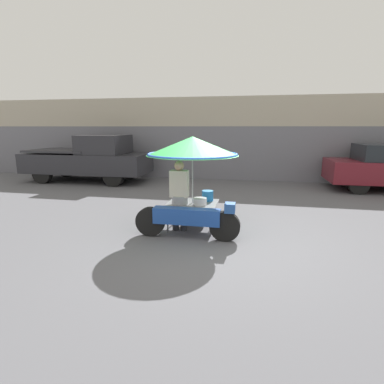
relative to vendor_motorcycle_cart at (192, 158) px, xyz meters
The scene contains 5 objects.
ground_plane 1.78m from the vendor_motorcycle_cart, 46.04° to the right, with size 36.00×36.00×0.00m, color #56565B.
shopfront_building 7.52m from the vendor_motorcycle_cart, 85.57° to the left, with size 28.00×2.06×3.42m.
vendor_motorcycle_cart is the anchor object (origin of this frame).
vendor_person 0.78m from the vendor_motorcycle_cart, 155.94° to the right, with size 0.38×0.22×1.52m.
pickup_truck 7.26m from the vendor_motorcycle_cart, 136.32° to the left, with size 5.03×1.89×1.88m.
Camera 1 is at (0.63, -5.52, 2.20)m, focal length 28.00 mm.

